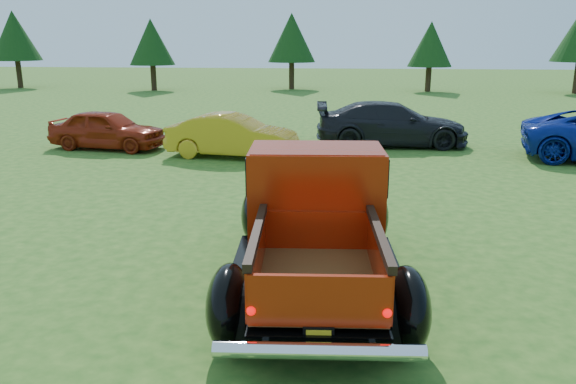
% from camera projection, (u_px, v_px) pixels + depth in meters
% --- Properties ---
extents(ground, '(120.00, 120.00, 0.00)m').
position_uv_depth(ground, '(289.00, 266.00, 8.33)').
color(ground, '#265518').
rests_on(ground, ground).
extents(tree_far_west, '(3.33, 3.33, 5.20)m').
position_uv_depth(tree_far_west, '(15.00, 36.00, 38.40)').
color(tree_far_west, '#332114').
rests_on(tree_far_west, ground).
extents(tree_west, '(2.94, 2.94, 4.60)m').
position_uv_depth(tree_west, '(151.00, 42.00, 36.55)').
color(tree_west, '#332114').
rests_on(tree_west, ground).
extents(tree_mid_left, '(3.20, 3.20, 5.00)m').
position_uv_depth(tree_mid_left, '(292.00, 38.00, 37.50)').
color(tree_mid_left, '#332114').
rests_on(tree_mid_left, ground).
extents(tree_mid_right, '(2.82, 2.82, 4.40)m').
position_uv_depth(tree_mid_right, '(430.00, 44.00, 35.75)').
color(tree_mid_right, '#332114').
rests_on(tree_mid_right, ground).
extents(pickup_truck, '(2.65, 5.14, 1.86)m').
position_uv_depth(pickup_truck, '(316.00, 216.00, 7.78)').
color(pickup_truck, black).
rests_on(pickup_truck, ground).
extents(show_car_red, '(3.71, 1.92, 1.20)m').
position_uv_depth(show_car_red, '(107.00, 129.00, 17.19)').
color(show_car_red, maroon).
rests_on(show_car_red, ground).
extents(show_car_yellow, '(3.85, 1.75, 1.22)m').
position_uv_depth(show_car_yellow, '(233.00, 136.00, 15.97)').
color(show_car_yellow, gold).
rests_on(show_car_yellow, ground).
extents(show_car_grey, '(4.83, 2.16, 1.37)m').
position_uv_depth(show_car_grey, '(391.00, 124.00, 17.71)').
color(show_car_grey, black).
rests_on(show_car_grey, ground).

